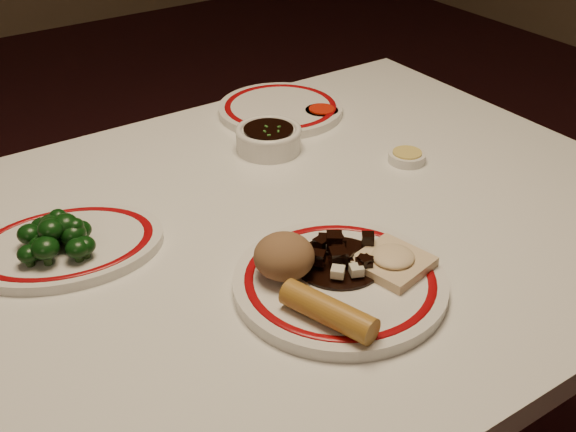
% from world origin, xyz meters
% --- Properties ---
extents(dining_table, '(1.20, 0.90, 0.75)m').
position_xyz_m(dining_table, '(0.00, 0.00, 0.66)').
color(dining_table, white).
rests_on(dining_table, ground).
extents(main_plate, '(0.34, 0.34, 0.02)m').
position_xyz_m(main_plate, '(-0.02, -0.18, 0.76)').
color(main_plate, silver).
rests_on(main_plate, dining_table).
extents(rice_mound, '(0.08, 0.08, 0.06)m').
position_xyz_m(rice_mound, '(-0.08, -0.13, 0.80)').
color(rice_mound, brown).
rests_on(rice_mound, main_plate).
extents(spring_roll, '(0.07, 0.13, 0.03)m').
position_xyz_m(spring_roll, '(-0.09, -0.24, 0.78)').
color(spring_roll, '#B17B2B').
rests_on(spring_roll, main_plate).
extents(fried_wonton, '(0.10, 0.10, 0.02)m').
position_xyz_m(fried_wonton, '(0.05, -0.20, 0.78)').
color(fried_wonton, beige).
rests_on(fried_wonton, main_plate).
extents(stirfry_heap, '(0.12, 0.12, 0.03)m').
position_xyz_m(stirfry_heap, '(-0.00, -0.15, 0.78)').
color(stirfry_heap, black).
rests_on(stirfry_heap, main_plate).
extents(broccoli_plate, '(0.32, 0.29, 0.02)m').
position_xyz_m(broccoli_plate, '(-0.29, 0.11, 0.76)').
color(broccoli_plate, silver).
rests_on(broccoli_plate, dining_table).
extents(broccoli_pile, '(0.11, 0.11, 0.05)m').
position_xyz_m(broccoli_pile, '(-0.30, 0.10, 0.79)').
color(broccoli_pile, '#23471C').
rests_on(broccoli_pile, broccoli_plate).
extents(soy_bowl, '(0.11, 0.11, 0.04)m').
position_xyz_m(soy_bowl, '(0.12, 0.21, 0.77)').
color(soy_bowl, silver).
rests_on(soy_bowl, dining_table).
extents(sweet_sour_dish, '(0.06, 0.06, 0.02)m').
position_xyz_m(sweet_sour_dish, '(0.28, 0.27, 0.76)').
color(sweet_sour_dish, silver).
rests_on(sweet_sour_dish, dining_table).
extents(mustard_dish, '(0.06, 0.06, 0.02)m').
position_xyz_m(mustard_dish, '(0.29, 0.04, 0.76)').
color(mustard_dish, silver).
rests_on(mustard_dish, dining_table).
extents(far_plate, '(0.30, 0.30, 0.02)m').
position_xyz_m(far_plate, '(0.22, 0.33, 0.76)').
color(far_plate, silver).
rests_on(far_plate, dining_table).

